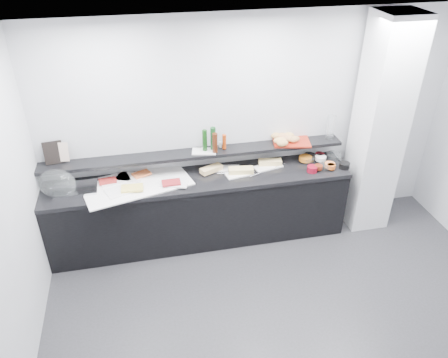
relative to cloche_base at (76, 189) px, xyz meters
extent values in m
plane|color=#2D2D30|center=(2.10, -1.71, -0.92)|extent=(5.00, 5.00, 0.00)
cube|color=#BBBDC3|center=(2.10, 0.29, 0.43)|extent=(5.00, 0.02, 2.70)
plane|color=white|center=(2.10, -1.71, 1.78)|extent=(5.00, 5.00, 0.00)
cube|color=silver|center=(3.60, -0.06, 0.43)|extent=(0.50, 0.50, 2.70)
cube|color=black|center=(1.40, -0.01, -0.50)|extent=(3.60, 0.60, 0.85)
cube|color=black|center=(1.40, -0.01, -0.05)|extent=(3.62, 0.62, 0.05)
cube|color=black|center=(1.40, 0.17, 0.21)|extent=(3.60, 0.25, 0.04)
cube|color=silver|center=(0.00, 0.00, 0.00)|extent=(0.48, 0.33, 0.04)
ellipsoid|color=silver|center=(-0.18, -0.02, 0.11)|extent=(0.49, 0.40, 0.34)
cube|color=white|center=(0.68, -0.03, -0.01)|extent=(1.31, 0.86, 0.01)
cube|color=white|center=(0.43, 0.12, 0.00)|extent=(0.39, 0.31, 0.01)
cube|color=maroon|center=(0.35, 0.07, 0.02)|extent=(0.21, 0.15, 0.02)
cube|color=white|center=(0.60, 0.14, 0.00)|extent=(0.36, 0.30, 0.01)
cube|color=orange|center=(0.74, 0.15, 0.02)|extent=(0.24, 0.20, 0.02)
cube|color=white|center=(0.50, -0.13, 0.00)|extent=(0.39, 0.33, 0.01)
cube|color=#E8D15A|center=(0.62, -0.14, 0.02)|extent=(0.25, 0.16, 0.02)
cube|color=white|center=(1.10, -0.09, 0.00)|extent=(0.36, 0.30, 0.01)
cube|color=maroon|center=(1.06, -0.11, 0.02)|extent=(0.21, 0.14, 0.02)
cube|color=white|center=(1.73, 0.13, -0.01)|extent=(0.39, 0.23, 0.01)
cube|color=#E9C07A|center=(1.56, 0.09, 0.02)|extent=(0.29, 0.21, 0.06)
cylinder|color=silver|center=(1.70, 0.00, 0.00)|extent=(0.16, 0.02, 0.01)
cube|color=white|center=(1.88, -0.04, -0.01)|extent=(0.35, 0.20, 0.01)
cube|color=#E4CA77|center=(1.90, -0.02, 0.02)|extent=(0.31, 0.15, 0.06)
cylinder|color=#BBBDC2|center=(2.06, -0.11, 0.00)|extent=(0.15, 0.07, 0.01)
cube|color=white|center=(2.27, 0.06, -0.01)|extent=(0.38, 0.23, 0.01)
cube|color=#E5C378|center=(2.30, 0.10, 0.02)|extent=(0.30, 0.15, 0.06)
cylinder|color=silver|center=(2.41, 0.04, 0.00)|extent=(0.15, 0.07, 0.01)
cylinder|color=silver|center=(2.79, 0.07, 0.02)|extent=(0.18, 0.18, 0.07)
cylinder|color=#C76F1B|center=(2.76, 0.10, 0.03)|extent=(0.21, 0.21, 0.05)
cylinder|color=black|center=(2.84, 0.15, 0.02)|extent=(0.18, 0.18, 0.07)
cylinder|color=#600D13|center=(2.97, 0.14, 0.03)|extent=(0.12, 0.12, 0.05)
cylinder|color=white|center=(3.15, 0.11, 0.02)|extent=(0.20, 0.20, 0.07)
cylinder|color=white|center=(2.95, 0.07, 0.03)|extent=(0.17, 0.17, 0.05)
cylinder|color=maroon|center=(2.75, -0.15, 0.02)|extent=(0.14, 0.14, 0.07)
cylinder|color=#5E1D0D|center=(2.84, -0.14, 0.03)|extent=(0.12, 0.12, 0.05)
cylinder|color=white|center=(2.92, -0.13, 0.02)|extent=(0.17, 0.17, 0.07)
cylinder|color=orange|center=(2.99, -0.12, 0.03)|extent=(0.14, 0.14, 0.05)
cylinder|color=black|center=(3.17, -0.15, 0.02)|extent=(0.13, 0.13, 0.07)
cylinder|color=#D0591C|center=(2.99, -0.16, 0.03)|extent=(0.11, 0.11, 0.05)
cube|color=black|center=(-0.20, 0.24, 0.36)|extent=(0.22, 0.10, 0.26)
cube|color=#CCA493|center=(-0.11, 0.24, 0.36)|extent=(0.17, 0.07, 0.22)
cube|color=white|center=(1.49, 0.16, 0.24)|extent=(0.31, 0.23, 0.01)
cylinder|color=#0E360F|center=(1.51, 0.17, 0.37)|extent=(0.07, 0.07, 0.26)
cylinder|color=#3C190A|center=(1.61, 0.10, 0.36)|extent=(0.08, 0.08, 0.24)
cylinder|color=#0F3A17|center=(1.61, 0.18, 0.38)|extent=(0.08, 0.08, 0.28)
cylinder|color=#A6340B|center=(1.74, 0.17, 0.33)|extent=(0.05, 0.05, 0.18)
cylinder|color=white|center=(1.75, 0.19, 0.28)|extent=(0.03, 0.03, 0.07)
cylinder|color=silver|center=(1.70, 0.21, 0.28)|extent=(0.05, 0.05, 0.07)
cube|color=#9C2110|center=(2.59, 0.18, 0.24)|extent=(0.50, 0.39, 0.02)
ellipsoid|color=tan|center=(2.42, 0.27, 0.29)|extent=(0.15, 0.11, 0.08)
ellipsoid|color=#C4834A|center=(2.48, 0.25, 0.29)|extent=(0.17, 0.12, 0.08)
ellipsoid|color=tan|center=(2.58, 0.25, 0.29)|extent=(0.15, 0.12, 0.08)
ellipsoid|color=tan|center=(2.42, 0.13, 0.29)|extent=(0.17, 0.13, 0.08)
ellipsoid|color=#B68145|center=(2.43, 0.06, 0.29)|extent=(0.14, 0.09, 0.08)
ellipsoid|color=#B07943|center=(2.61, 0.13, 0.29)|extent=(0.16, 0.12, 0.08)
ellipsoid|color=#C18149|center=(2.53, 0.16, 0.29)|extent=(0.16, 0.10, 0.08)
ellipsoid|color=#B57345|center=(2.50, 0.16, 0.29)|extent=(0.16, 0.11, 0.08)
cylinder|color=white|center=(3.09, 0.19, 0.38)|extent=(0.11, 0.11, 0.30)
camera|label=1|loc=(0.78, -4.36, 2.66)|focal=35.00mm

